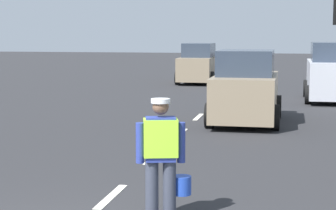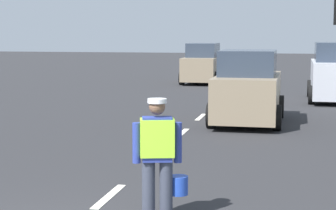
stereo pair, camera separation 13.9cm
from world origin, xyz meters
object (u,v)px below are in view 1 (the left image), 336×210
at_px(car_outgoing_ahead, 246,89).
at_px(car_parked_far, 332,74).
at_px(road_worker, 162,153).
at_px(car_oncoming_second, 198,65).

height_order(car_outgoing_ahead, car_parked_far, car_parked_far).
xyz_separation_m(road_worker, car_parked_far, (3.20, 15.28, 0.09)).
xyz_separation_m(road_worker, car_outgoing_ahead, (0.45, 9.12, 0.02)).
relative_size(car_outgoing_ahead, car_parked_far, 0.94).
distance_m(road_worker, car_outgoing_ahead, 9.13).
distance_m(road_worker, car_parked_far, 15.61).
distance_m(car_outgoing_ahead, car_oncoming_second, 13.44).
bearing_deg(car_outgoing_ahead, car_oncoming_second, 104.43).
distance_m(car_oncoming_second, car_parked_far, 9.18).
bearing_deg(car_parked_far, car_outgoing_ahead, -114.05).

